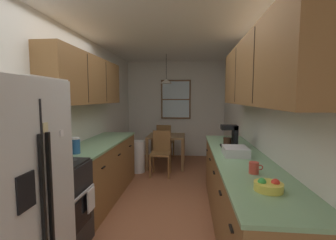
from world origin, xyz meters
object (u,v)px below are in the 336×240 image
at_px(dining_chair_near, 161,151).
at_px(fruit_bowl, 268,186).
at_px(stove_range, 51,208).
at_px(mug_by_coffeemaker, 254,168).
at_px(table_serving_bowl, 165,133).
at_px(dining_table, 166,140).
at_px(dish_rack, 235,151).
at_px(microwave_over_range, 34,94).
at_px(storage_canister, 75,146).
at_px(coffee_maker, 231,136).
at_px(dining_chair_far, 165,140).
at_px(trash_bin, 138,157).

bearing_deg(dining_chair_near, fruit_bowl, -68.39).
xyz_separation_m(stove_range, fruit_bowl, (1.98, -0.42, 0.47)).
xyz_separation_m(mug_by_coffeemaker, table_serving_bowl, (-1.17, 3.27, -0.20)).
bearing_deg(dining_table, mug_by_coffeemaker, -70.43).
bearing_deg(dish_rack, microwave_over_range, -162.70).
relative_size(stove_range, table_serving_bowl, 6.55).
distance_m(dining_chair_near, storage_canister, 2.21).
bearing_deg(table_serving_bowl, coffee_maker, -61.21).
distance_m(stove_range, dish_rack, 2.09).
height_order(coffee_maker, dish_rack, coffee_maker).
bearing_deg(storage_canister, table_serving_bowl, 73.28).
relative_size(dining_chair_far, storage_canister, 4.60).
bearing_deg(trash_bin, microwave_over_range, -98.76).
bearing_deg(dining_chair_near, dining_chair_far, 92.78).
height_order(stove_range, table_serving_bowl, stove_range).
relative_size(dining_chair_near, dining_chair_far, 1.00).
bearing_deg(coffee_maker, mug_by_coffeemaker, -89.43).
xyz_separation_m(storage_canister, coffee_maker, (1.97, 0.58, 0.06)).
height_order(dining_table, trash_bin, dining_table).
xyz_separation_m(dining_table, dish_rack, (1.09, -2.50, 0.35)).
distance_m(trash_bin, dish_rack, 2.67).
xyz_separation_m(trash_bin, coffee_maker, (1.67, -1.52, 0.72)).
relative_size(microwave_over_range, dining_chair_near, 0.67).
bearing_deg(microwave_over_range, trash_bin, 81.24).
height_order(dining_chair_near, mug_by_coffeemaker, mug_by_coffeemaker).
xyz_separation_m(microwave_over_range, coffee_maker, (2.08, 1.13, -0.56)).
relative_size(coffee_maker, dish_rack, 0.89).
relative_size(stove_range, dining_chair_near, 1.22).
bearing_deg(storage_canister, fruit_bowl, -26.01).
bearing_deg(dining_table, stove_range, -105.14).
height_order(storage_canister, fruit_bowl, storage_canister).
height_order(dining_table, dining_chair_far, dining_chair_far).
xyz_separation_m(dining_chair_near, trash_bin, (-0.51, 0.11, -0.17)).
height_order(coffee_maker, mug_by_coffeemaker, coffee_maker).
xyz_separation_m(trash_bin, storage_canister, (-0.30, -2.10, 0.66)).
distance_m(microwave_over_range, fruit_bowl, 2.24).
distance_m(dining_chair_near, coffee_maker, 1.91).
relative_size(stove_range, storage_canister, 5.62).
height_order(dining_chair_near, dining_chair_far, same).
xyz_separation_m(dining_table, coffee_maker, (1.12, -2.01, 0.46)).
bearing_deg(trash_bin, dining_chair_near, -11.83).
distance_m(microwave_over_range, table_serving_bowl, 3.48).
bearing_deg(microwave_over_range, storage_canister, 78.77).
height_order(storage_canister, dish_rack, storage_canister).
distance_m(coffee_maker, dish_rack, 0.50).
bearing_deg(table_serving_bowl, microwave_over_range, -105.82).
bearing_deg(stove_range, dining_chair_far, 78.73).
distance_m(fruit_bowl, table_serving_bowl, 3.85).
distance_m(trash_bin, mug_by_coffeemaker, 3.22).
relative_size(dining_chair_far, coffee_maker, 2.97).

